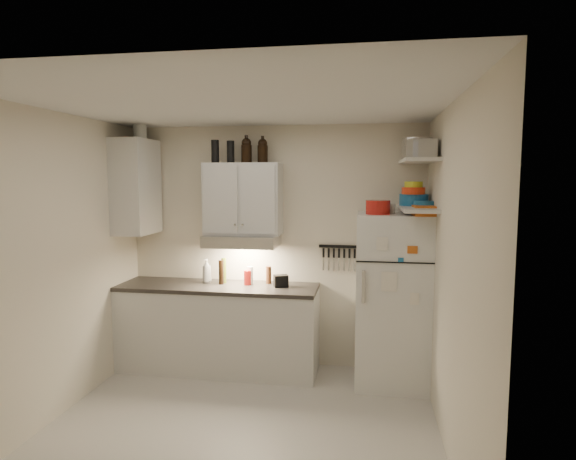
# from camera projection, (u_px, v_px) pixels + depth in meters

# --- Properties ---
(floor) EXTENTS (3.20, 3.00, 0.02)m
(floor) POSITION_uv_depth(u_px,v_px,m) (240.00, 432.00, 3.90)
(floor) COLOR beige
(floor) RESTS_ON ground
(ceiling) EXTENTS (3.20, 3.00, 0.02)m
(ceiling) POSITION_uv_depth(u_px,v_px,m) (236.00, 102.00, 3.62)
(ceiling) COLOR silver
(ceiling) RESTS_ON ground
(back_wall) EXTENTS (3.20, 0.02, 2.60)m
(back_wall) POSITION_uv_depth(u_px,v_px,m) (274.00, 246.00, 5.24)
(back_wall) COLOR beige
(back_wall) RESTS_ON ground
(left_wall) EXTENTS (0.02, 3.00, 2.60)m
(left_wall) POSITION_uv_depth(u_px,v_px,m) (51.00, 267.00, 4.02)
(left_wall) COLOR beige
(left_wall) RESTS_ON ground
(right_wall) EXTENTS (0.02, 3.00, 2.60)m
(right_wall) POSITION_uv_depth(u_px,v_px,m) (452.00, 280.00, 3.50)
(right_wall) COLOR beige
(right_wall) RESTS_ON ground
(base_cabinet) EXTENTS (2.10, 0.60, 0.88)m
(base_cabinet) POSITION_uv_depth(u_px,v_px,m) (219.00, 329.00, 5.12)
(base_cabinet) COLOR silver
(base_cabinet) RESTS_ON floor
(countertop) EXTENTS (2.10, 0.62, 0.04)m
(countertop) POSITION_uv_depth(u_px,v_px,m) (218.00, 287.00, 5.07)
(countertop) COLOR #2D2927
(countertop) RESTS_ON base_cabinet
(upper_cabinet) EXTENTS (0.80, 0.33, 0.75)m
(upper_cabinet) POSITION_uv_depth(u_px,v_px,m) (243.00, 199.00, 5.06)
(upper_cabinet) COLOR silver
(upper_cabinet) RESTS_ON back_wall
(side_cabinet) EXTENTS (0.33, 0.55, 1.00)m
(side_cabinet) POSITION_uv_depth(u_px,v_px,m) (136.00, 187.00, 5.10)
(side_cabinet) COLOR silver
(side_cabinet) RESTS_ON left_wall
(range_hood) EXTENTS (0.76, 0.46, 0.12)m
(range_hood) POSITION_uv_depth(u_px,v_px,m) (242.00, 241.00, 5.04)
(range_hood) COLOR silver
(range_hood) RESTS_ON back_wall
(fridge) EXTENTS (0.70, 0.68, 1.70)m
(fridge) POSITION_uv_depth(u_px,v_px,m) (392.00, 299.00, 4.74)
(fridge) COLOR white
(fridge) RESTS_ON floor
(shelf_hi) EXTENTS (0.30, 0.95, 0.03)m
(shelf_hi) POSITION_uv_depth(u_px,v_px,m) (418.00, 161.00, 4.44)
(shelf_hi) COLOR silver
(shelf_hi) RESTS_ON right_wall
(shelf_lo) EXTENTS (0.30, 0.95, 0.03)m
(shelf_lo) POSITION_uv_depth(u_px,v_px,m) (417.00, 208.00, 4.48)
(shelf_lo) COLOR silver
(shelf_lo) RESTS_ON right_wall
(knife_strip) EXTENTS (0.42, 0.02, 0.03)m
(knife_strip) POSITION_uv_depth(u_px,v_px,m) (339.00, 246.00, 5.10)
(knife_strip) COLOR black
(knife_strip) RESTS_ON back_wall
(dutch_oven) EXTENTS (0.25, 0.25, 0.13)m
(dutch_oven) POSITION_uv_depth(u_px,v_px,m) (378.00, 207.00, 4.56)
(dutch_oven) COLOR #A71913
(dutch_oven) RESTS_ON fridge
(book_stack) EXTENTS (0.23, 0.28, 0.09)m
(book_stack) POSITION_uv_depth(u_px,v_px,m) (426.00, 211.00, 4.39)
(book_stack) COLOR #C35818
(book_stack) RESTS_ON fridge
(spice_jar) EXTENTS (0.06, 0.06, 0.10)m
(spice_jar) POSITION_uv_depth(u_px,v_px,m) (392.00, 208.00, 4.65)
(spice_jar) COLOR silver
(spice_jar) RESTS_ON fridge
(stock_pot) EXTENTS (0.31, 0.31, 0.21)m
(stock_pot) POSITION_uv_depth(u_px,v_px,m) (417.00, 149.00, 4.67)
(stock_pot) COLOR silver
(stock_pot) RESTS_ON shelf_hi
(tin_a) EXTENTS (0.21, 0.20, 0.18)m
(tin_a) POSITION_uv_depth(u_px,v_px,m) (419.00, 149.00, 4.30)
(tin_a) COLOR #AAAAAD
(tin_a) RESTS_ON shelf_hi
(tin_b) EXTENTS (0.18, 0.18, 0.16)m
(tin_b) POSITION_uv_depth(u_px,v_px,m) (428.00, 149.00, 4.14)
(tin_b) COLOR #AAAAAD
(tin_b) RESTS_ON shelf_hi
(bowl_teal) EXTENTS (0.28, 0.28, 0.11)m
(bowl_teal) POSITION_uv_depth(u_px,v_px,m) (414.00, 200.00, 4.70)
(bowl_teal) COLOR #1B6399
(bowl_teal) RESTS_ON shelf_lo
(bowl_orange) EXTENTS (0.22, 0.22, 0.07)m
(bowl_orange) POSITION_uv_depth(u_px,v_px,m) (413.00, 191.00, 4.64)
(bowl_orange) COLOR red
(bowl_orange) RESTS_ON bowl_teal
(bowl_yellow) EXTENTS (0.17, 0.17, 0.06)m
(bowl_yellow) POSITION_uv_depth(u_px,v_px,m) (414.00, 184.00, 4.64)
(bowl_yellow) COLOR gold
(bowl_yellow) RESTS_ON bowl_orange
(plates) EXTENTS (0.24, 0.24, 0.05)m
(plates) POSITION_uv_depth(u_px,v_px,m) (425.00, 204.00, 4.53)
(plates) COLOR #1B6399
(plates) RESTS_ON shelf_lo
(growler_a) EXTENTS (0.14, 0.14, 0.26)m
(growler_a) POSITION_uv_depth(u_px,v_px,m) (246.00, 150.00, 4.99)
(growler_a) COLOR black
(growler_a) RESTS_ON upper_cabinet
(growler_b) EXTENTS (0.13, 0.13, 0.26)m
(growler_b) POSITION_uv_depth(u_px,v_px,m) (263.00, 150.00, 4.99)
(growler_b) COLOR black
(growler_b) RESTS_ON upper_cabinet
(thermos_a) EXTENTS (0.10, 0.10, 0.23)m
(thermos_a) POSITION_uv_depth(u_px,v_px,m) (231.00, 152.00, 5.00)
(thermos_a) COLOR black
(thermos_a) RESTS_ON upper_cabinet
(thermos_b) EXTENTS (0.10, 0.10, 0.23)m
(thermos_b) POSITION_uv_depth(u_px,v_px,m) (215.00, 151.00, 4.99)
(thermos_b) COLOR black
(thermos_b) RESTS_ON upper_cabinet
(side_jar) EXTENTS (0.17, 0.17, 0.18)m
(side_jar) POSITION_uv_depth(u_px,v_px,m) (140.00, 131.00, 5.08)
(side_jar) COLOR silver
(side_jar) RESTS_ON side_cabinet
(soap_bottle) EXTENTS (0.14, 0.14, 0.29)m
(soap_bottle) POSITION_uv_depth(u_px,v_px,m) (207.00, 269.00, 5.18)
(soap_bottle) COLOR silver
(soap_bottle) RESTS_ON countertop
(pepper_mill) EXTENTS (0.06, 0.06, 0.19)m
(pepper_mill) POSITION_uv_depth(u_px,v_px,m) (269.00, 275.00, 5.13)
(pepper_mill) COLOR #5B321B
(pepper_mill) RESTS_ON countertop
(oil_bottle) EXTENTS (0.07, 0.07, 0.27)m
(oil_bottle) POSITION_uv_depth(u_px,v_px,m) (224.00, 271.00, 5.15)
(oil_bottle) COLOR #526419
(oil_bottle) RESTS_ON countertop
(vinegar_bottle) EXTENTS (0.06, 0.06, 0.26)m
(vinegar_bottle) POSITION_uv_depth(u_px,v_px,m) (221.00, 272.00, 5.10)
(vinegar_bottle) COLOR black
(vinegar_bottle) RESTS_ON countertop
(clear_bottle) EXTENTS (0.08, 0.08, 0.19)m
(clear_bottle) POSITION_uv_depth(u_px,v_px,m) (250.00, 275.00, 5.10)
(clear_bottle) COLOR silver
(clear_bottle) RESTS_ON countertop
(red_jar) EXTENTS (0.08, 0.08, 0.15)m
(red_jar) POSITION_uv_depth(u_px,v_px,m) (248.00, 278.00, 5.07)
(red_jar) COLOR #A71913
(red_jar) RESTS_ON countertop
(caddy) EXTENTS (0.17, 0.15, 0.12)m
(caddy) POSITION_uv_depth(u_px,v_px,m) (281.00, 281.00, 4.98)
(caddy) COLOR black
(caddy) RESTS_ON countertop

